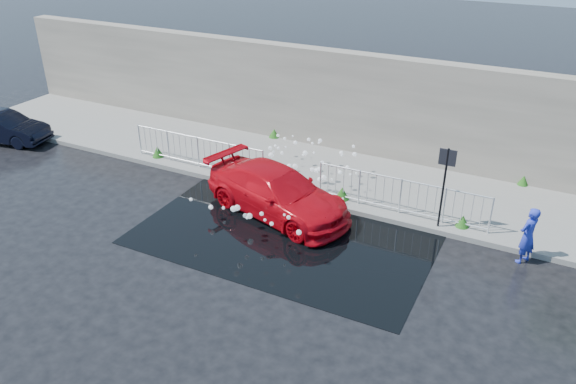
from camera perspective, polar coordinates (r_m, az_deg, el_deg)
name	(u,v)px	position (r m, az deg, el deg)	size (l,w,h in m)	color
ground	(252,248)	(15.04, -3.71, -5.69)	(90.00, 90.00, 0.00)	black
pavement	(326,173)	(18.91, 3.92, 1.93)	(30.00, 4.00, 0.15)	slate
curb	(301,198)	(17.28, 1.29, -0.61)	(30.00, 0.25, 0.16)	slate
retaining_wall	(353,102)	(20.13, 6.60, 9.04)	(30.00, 0.60, 3.50)	#6B645A
puddle	(285,234)	(15.57, -0.26, -4.34)	(8.00, 5.00, 0.01)	black
sign_post	(445,176)	(15.49, 15.66, 1.62)	(0.45, 0.06, 2.50)	black
railing_left	(198,151)	(19.14, -9.11, 4.13)	(5.05, 0.05, 1.10)	silver
railing_right	(400,195)	(16.36, 11.36, -0.29)	(5.05, 0.05, 1.10)	silver
weeds	(313,171)	(18.40, 2.57, 2.10)	(12.17, 3.93, 0.40)	#184B14
water_spray	(294,176)	(17.19, 0.65, 1.60)	(3.57, 5.76, 1.06)	white
red_car	(277,192)	(16.31, -1.09, -0.01)	(1.92, 4.71, 1.37)	red
dark_car	(4,127)	(23.97, -26.92, 5.87)	(1.21, 3.46, 1.14)	black
person	(528,235)	(15.30, 23.18, -4.08)	(0.56, 0.37, 1.55)	#2433B8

